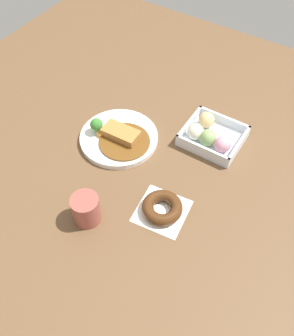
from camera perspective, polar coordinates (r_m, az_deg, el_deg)
ground_plane at (r=1.15m, az=-1.92°, el=2.24°), size 1.60×1.60×0.00m
curry_plate at (r=1.18m, az=-4.34°, el=4.74°), size 0.25×0.25×0.07m
donut_box at (r=1.18m, az=9.61°, el=4.92°), size 0.18×0.16×0.06m
chocolate_ring_donut at (r=1.02m, az=2.32°, el=-6.07°), size 0.15×0.15×0.03m
coffee_mug at (r=0.99m, az=-9.25°, el=-6.20°), size 0.07×0.07×0.09m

